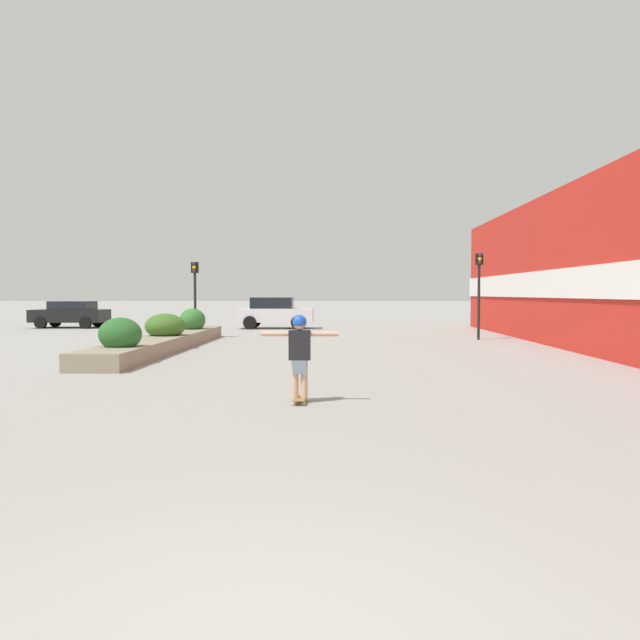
{
  "coord_description": "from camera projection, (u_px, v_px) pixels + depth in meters",
  "views": [
    {
      "loc": [
        0.34,
        -3.07,
        1.87
      ],
      "look_at": [
        -0.1,
        11.62,
        1.24
      ],
      "focal_mm": 35.0,
      "sensor_mm": 36.0,
      "label": 1
    }
  ],
  "objects": [
    {
      "name": "building_wall_right",
      "position": [
        622.0,
        262.0,
        17.07
      ],
      "size": [
        0.67,
        36.23,
        5.46
      ],
      "color": "red",
      "rests_on": "ground_plane"
    },
    {
      "name": "planter_box",
      "position": [
        165.0,
        337.0,
        20.84
      ],
      "size": [
        1.41,
        12.62,
        1.27
      ],
      "color": "gray",
      "rests_on": "ground_plane"
    },
    {
      "name": "skateboard",
      "position": [
        300.0,
        399.0,
        10.64
      ],
      "size": [
        0.24,
        0.67,
        0.09
      ],
      "rotation": [
        0.0,
        0.0,
        0.0
      ],
      "color": "olive",
      "rests_on": "ground_plane"
    },
    {
      "name": "skateboarder",
      "position": [
        300.0,
        348.0,
        10.6
      ],
      "size": [
        1.32,
        0.24,
        1.42
      ],
      "rotation": [
        0.0,
        0.0,
        0.0
      ],
      "color": "tan",
      "rests_on": "skateboard"
    },
    {
      "name": "car_leftmost",
      "position": [
        71.0,
        314.0,
        33.78
      ],
      "size": [
        3.88,
        1.93,
        1.44
      ],
      "rotation": [
        0.0,
        0.0,
        1.57
      ],
      "color": "black",
      "rests_on": "ground_plane"
    },
    {
      "name": "car_center_left",
      "position": [
        620.0,
        312.0,
        32.91
      ],
      "size": [
        4.43,
        2.06,
        1.65
      ],
      "rotation": [
        0.0,
        0.0,
        -1.57
      ],
      "color": "slate",
      "rests_on": "ground_plane"
    },
    {
      "name": "car_center_right",
      "position": [
        275.0,
        312.0,
        33.09
      ],
      "size": [
        3.99,
        1.94,
        1.65
      ],
      "rotation": [
        0.0,
        0.0,
        -1.57
      ],
      "color": "silver",
      "rests_on": "ground_plane"
    },
    {
      "name": "traffic_light_left",
      "position": [
        195.0,
        286.0,
        25.79
      ],
      "size": [
        0.28,
        0.3,
        3.17
      ],
      "color": "black",
      "rests_on": "ground_plane"
    },
    {
      "name": "traffic_light_right",
      "position": [
        479.0,
        281.0,
        24.96
      ],
      "size": [
        0.28,
        0.3,
        3.47
      ],
      "color": "black",
      "rests_on": "ground_plane"
    }
  ]
}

